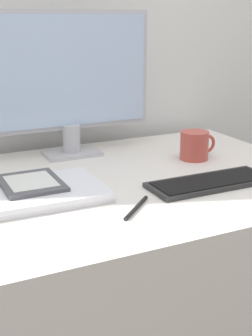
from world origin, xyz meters
name	(u,v)px	position (x,y,z in m)	size (l,w,h in m)	color
wall_back	(45,9)	(0.00, 0.58, 1.20)	(3.60, 0.05, 2.40)	silver
desk	(107,306)	(0.00, 0.11, 0.38)	(1.22, 0.78, 0.76)	silver
monitor	(69,79)	(0.01, 0.39, 1.00)	(0.52, 0.11, 0.44)	#B7B7BC
keyboard	(210,182)	(0.24, -0.03, 0.77)	(0.33, 0.12, 0.01)	#282828
laptop	(35,193)	(-0.20, 0.07, 0.77)	(0.33, 0.23, 0.02)	silver
ereader	(31,183)	(-0.20, 0.10, 0.79)	(0.14, 0.18, 0.01)	#4C4C51
coffee_mug	(195,145)	(0.33, 0.18, 0.80)	(0.12, 0.09, 0.09)	#B7473D
pen	(136,208)	(-0.01, -0.10, 0.76)	(0.11, 0.10, 0.01)	black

